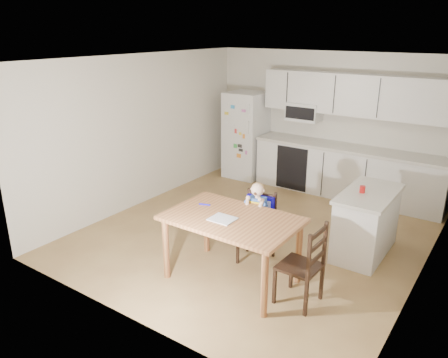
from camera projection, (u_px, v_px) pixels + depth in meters
room at (275, 144)px, 6.45m from camera, size 4.52×5.01×2.51m
refrigerator at (246, 135)px, 8.71m from camera, size 0.72×0.70×1.70m
kitchen_run at (348, 148)px, 7.67m from camera, size 3.37×0.62×2.15m
kitchen_island at (366, 223)px, 5.78m from camera, size 0.62×1.18×0.87m
red_cup at (362, 189)px, 5.60m from camera, size 0.07×0.07×0.09m
dining_table at (232, 226)px, 5.06m from camera, size 1.53×0.98×0.82m
napkin at (223, 219)px, 4.96m from camera, size 0.28×0.25×0.01m
toddler_spoon at (204, 204)px, 5.37m from camera, size 0.12×0.06×0.02m
chair_booster at (258, 213)px, 5.56m from camera, size 0.47×0.47×1.07m
chair_side at (308, 261)px, 4.64m from camera, size 0.44×0.44×0.95m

